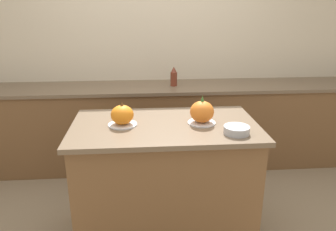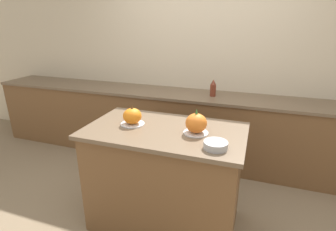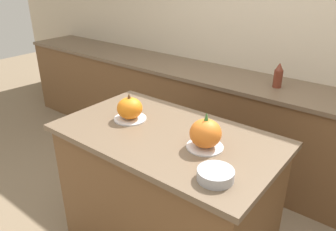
{
  "view_description": "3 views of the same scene",
  "coord_description": "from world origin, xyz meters",
  "px_view_note": "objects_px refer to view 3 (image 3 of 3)",
  "views": [
    {
      "loc": [
        -0.15,
        -2.2,
        1.78
      ],
      "look_at": [
        0.02,
        0.01,
        1.01
      ],
      "focal_mm": 35.0,
      "sensor_mm": 36.0,
      "label": 1
    },
    {
      "loc": [
        0.69,
        -1.91,
        1.8
      ],
      "look_at": [
        0.02,
        0.02,
        1.07
      ],
      "focal_mm": 28.0,
      "sensor_mm": 36.0,
      "label": 2
    },
    {
      "loc": [
        1.06,
        -1.33,
        1.86
      ],
      "look_at": [
        -0.02,
        0.05,
        1.04
      ],
      "focal_mm": 35.0,
      "sensor_mm": 36.0,
      "label": 3
    }
  ],
  "objects_px": {
    "bottle_tall": "(278,76)",
    "pumpkin_cake_right": "(206,134)",
    "mixing_bowl": "(216,175)",
    "pumpkin_cake_left": "(130,109)"
  },
  "relations": [
    {
      "from": "bottle_tall",
      "to": "pumpkin_cake_right",
      "type": "bearing_deg",
      "value": -86.2
    },
    {
      "from": "mixing_bowl",
      "to": "pumpkin_cake_left",
      "type": "bearing_deg",
      "value": 163.57
    },
    {
      "from": "bottle_tall",
      "to": "mixing_bowl",
      "type": "relative_size",
      "value": 1.21
    },
    {
      "from": "bottle_tall",
      "to": "pumpkin_cake_left",
      "type": "bearing_deg",
      "value": -111.43
    },
    {
      "from": "pumpkin_cake_right",
      "to": "mixing_bowl",
      "type": "xyz_separation_m",
      "value": [
        0.2,
        -0.22,
        -0.06
      ]
    },
    {
      "from": "bottle_tall",
      "to": "mixing_bowl",
      "type": "xyz_separation_m",
      "value": [
        0.28,
        -1.46,
        -0.05
      ]
    },
    {
      "from": "pumpkin_cake_right",
      "to": "bottle_tall",
      "type": "relative_size",
      "value": 0.99
    },
    {
      "from": "pumpkin_cake_left",
      "to": "bottle_tall",
      "type": "xyz_separation_m",
      "value": [
        0.49,
        1.24,
        0.0
      ]
    },
    {
      "from": "pumpkin_cake_right",
      "to": "mixing_bowl",
      "type": "bearing_deg",
      "value": -48.67
    },
    {
      "from": "pumpkin_cake_right",
      "to": "mixing_bowl",
      "type": "distance_m",
      "value": 0.3
    }
  ]
}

